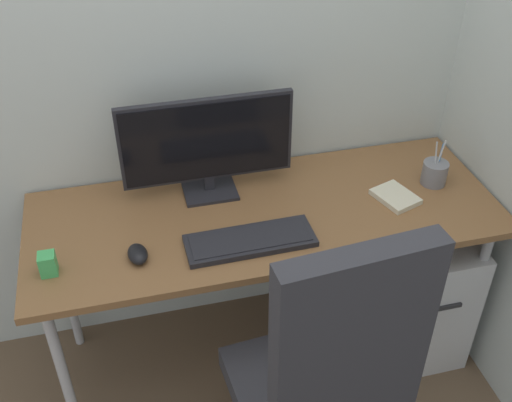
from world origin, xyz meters
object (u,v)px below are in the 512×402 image
Objects in this scene: monitor at (207,144)px; keyboard at (250,240)px; filing_cabinet at (401,285)px; desk_clamp_accessory at (48,264)px; office_chair at (326,382)px; mouse at (138,254)px; notebook at (395,197)px; pen_holder at (435,173)px.

keyboard is (0.07, -0.32, -0.19)m from monitor.
filing_cabinet is 7.76× the size of desk_clamp_accessory.
office_chair is at bearing -133.07° from filing_cabinet.
office_chair is 0.70m from mouse.
filing_cabinet is at bearing -15.60° from monitor.
office_chair is 0.51m from keyboard.
filing_cabinet is at bearing 4.59° from desk_clamp_accessory.
office_chair reaches higher than filing_cabinet.
notebook is (-0.10, -0.01, 0.47)m from filing_cabinet.
office_chair is at bearing -33.19° from desk_clamp_accessory.
pen_holder is at bearing 12.91° from keyboard.
office_chair is 15.85× the size of desk_clamp_accessory.
mouse is 0.27m from desk_clamp_accessory.
desk_clamp_accessory reaches higher than mouse.
desk_clamp_accessory is at bearing 172.69° from mouse.
office_chair reaches higher than desk_clamp_accessory.
monitor is 0.46m from mouse.
mouse is (-0.36, 0.01, 0.01)m from keyboard.
office_chair reaches higher than notebook.
keyboard reaches higher than filing_cabinet.
mouse is at bearing 178.23° from keyboard.
notebook reaches higher than filing_cabinet.
pen_holder reaches higher than notebook.
pen_holder is at bearing 33.03° from filing_cabinet.
monitor is at bearing 102.97° from office_chair.
monitor reaches higher than pen_holder.
monitor reaches higher than desk_clamp_accessory.
notebook is at bearing -175.97° from filing_cabinet.
office_chair reaches higher than mouse.
office_chair is at bearing -77.10° from keyboard.
monitor reaches higher than mouse.
filing_cabinet is 1.01m from monitor.
mouse is at bearing -0.36° from desk_clamp_accessory.
filing_cabinet is 1.39m from desk_clamp_accessory.
filing_cabinet is 0.48m from notebook.
filing_cabinet is 0.95× the size of monitor.
mouse is at bearing -174.11° from filing_cabinet.
mouse is 0.52× the size of pen_holder.
notebook is at bearing -161.34° from pen_holder.
mouse reaches higher than keyboard.
office_chair reaches higher than monitor.
pen_holder reaches higher than desk_clamp_accessory.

